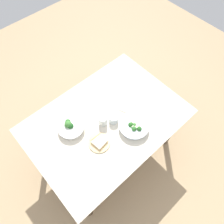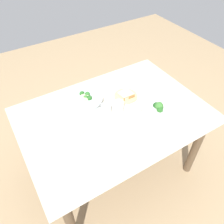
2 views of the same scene
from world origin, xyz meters
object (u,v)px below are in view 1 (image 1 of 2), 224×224
object	(u,v)px
broccoli_bowl_far	(134,126)
bread_side_plate	(99,142)
water_glass_side	(103,121)
broccoli_bowl_near	(71,127)
table_knife_right	(90,98)
water_glass_center	(114,119)
napkin_folded_upper	(128,105)
table_knife_left	(45,119)
fork_by_far_bowl	(144,112)
fork_by_near_bowl	(160,102)

from	to	relation	value
broccoli_bowl_far	bread_side_plate	world-z (taller)	broccoli_bowl_far
water_glass_side	broccoli_bowl_far	bearing A→B (deg)	127.87
broccoli_bowl_near	bread_side_plate	bearing A→B (deg)	110.07
broccoli_bowl_near	table_knife_right	world-z (taller)	broccoli_bowl_near
table_knife_right	broccoli_bowl_near	bearing A→B (deg)	-166.03
water_glass_center	napkin_folded_upper	distance (m)	0.23
broccoli_bowl_near	table_knife_left	bearing A→B (deg)	-63.04
water_glass_center	water_glass_side	size ratio (longest dim) A/B	0.80
broccoli_bowl_near	fork_by_far_bowl	xyz separation A→B (m)	(-0.63, 0.33, -0.03)
fork_by_near_bowl	table_knife_right	bearing A→B (deg)	97.00
bread_side_plate	fork_by_far_bowl	distance (m)	0.53
water_glass_center	fork_by_near_bowl	distance (m)	0.52
fork_by_near_bowl	table_knife_right	world-z (taller)	same
broccoli_bowl_near	water_glass_side	world-z (taller)	broccoli_bowl_near
broccoli_bowl_near	water_glass_side	size ratio (longest dim) A/B	2.37
water_glass_side	fork_by_far_bowl	world-z (taller)	water_glass_side
bread_side_plate	broccoli_bowl_near	bearing A→B (deg)	-69.93
broccoli_bowl_far	broccoli_bowl_near	xyz separation A→B (m)	(0.43, -0.38, 0.00)
broccoli_bowl_far	broccoli_bowl_near	world-z (taller)	broccoli_bowl_near
water_glass_center	napkin_folded_upper	size ratio (longest dim) A/B	0.45
fork_by_far_bowl	napkin_folded_upper	size ratio (longest dim) A/B	0.57
fork_by_near_bowl	napkin_folded_upper	world-z (taller)	napkin_folded_upper
bread_side_plate	water_glass_center	bearing A→B (deg)	-162.33
water_glass_center	table_knife_left	distance (m)	0.65
fork_by_far_bowl	fork_by_near_bowl	size ratio (longest dim) A/B	1.27
water_glass_center	fork_by_far_bowl	distance (m)	0.32
broccoli_bowl_near	napkin_folded_upper	world-z (taller)	broccoli_bowl_near
broccoli_bowl_near	fork_by_near_bowl	world-z (taller)	broccoli_bowl_near
fork_by_far_bowl	table_knife_right	xyz separation A→B (m)	(0.29, -0.48, -0.00)
fork_by_near_bowl	broccoli_bowl_far	bearing A→B (deg)	146.61
water_glass_center	fork_by_near_bowl	size ratio (longest dim) A/B	1.01
broccoli_bowl_far	fork_by_far_bowl	size ratio (longest dim) A/B	2.70
broccoli_bowl_near	bread_side_plate	xyz separation A→B (m)	(-0.10, 0.28, -0.02)
water_glass_side	fork_by_far_bowl	bearing A→B (deg)	154.50
broccoli_bowl_far	fork_by_far_bowl	bearing A→B (deg)	-166.02
bread_side_plate	table_knife_left	distance (m)	0.58
fork_by_far_bowl	table_knife_left	world-z (taller)	same
broccoli_bowl_near	broccoli_bowl_far	bearing A→B (deg)	138.65
fork_by_far_bowl	table_knife_right	bearing A→B (deg)	-151.28
table_knife_left	fork_by_near_bowl	bearing A→B (deg)	113.54
fork_by_near_bowl	table_knife_right	xyz separation A→B (m)	(0.49, -0.51, -0.00)
fork_by_far_bowl	fork_by_near_bowl	bearing A→B (deg)	81.75
fork_by_near_bowl	water_glass_center	bearing A→B (deg)	125.42
water_glass_center	table_knife_right	distance (m)	0.35
broccoli_bowl_far	fork_by_near_bowl	distance (m)	0.40
fork_by_near_bowl	bread_side_plate	bearing A→B (deg)	136.91
bread_side_plate	napkin_folded_upper	distance (m)	0.48
broccoli_bowl_near	bread_side_plate	size ratio (longest dim) A/B	1.23
broccoli_bowl_near	water_glass_side	bearing A→B (deg)	149.04
bread_side_plate	fork_by_near_bowl	world-z (taller)	bread_side_plate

